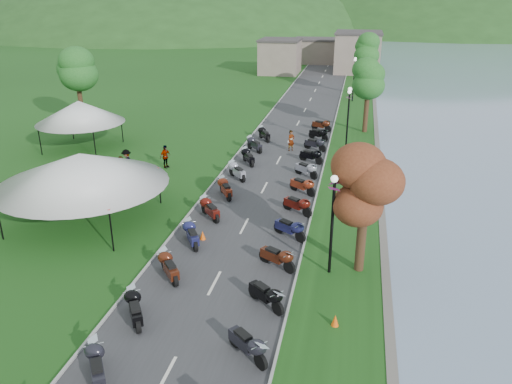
# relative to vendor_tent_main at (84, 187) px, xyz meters

# --- Properties ---
(road) EXTENTS (7.00, 120.00, 0.02)m
(road) POSITION_rel_vendor_tent_main_xyz_m (9.01, 18.97, -1.99)
(road) COLOR #38383B
(road) RESTS_ON ground
(hills_backdrop) EXTENTS (360.00, 120.00, 76.00)m
(hills_backdrop) POSITION_rel_vendor_tent_main_xyz_m (9.01, 178.97, -2.00)
(hills_backdrop) COLOR #285621
(hills_backdrop) RESTS_ON ground
(far_building) EXTENTS (18.00, 16.00, 5.00)m
(far_building) POSITION_rel_vendor_tent_main_xyz_m (7.01, 63.97, 0.50)
(far_building) COLOR gray
(far_building) RESTS_ON ground
(moto_row_left) EXTENTS (2.60, 42.22, 1.10)m
(moto_row_left) POSITION_rel_vendor_tent_main_xyz_m (6.78, -1.69, -1.45)
(moto_row_left) COLOR #331411
(moto_row_left) RESTS_ON ground
(moto_row_right) EXTENTS (2.60, 44.09, 1.10)m
(moto_row_right) POSITION_rel_vendor_tent_main_xyz_m (11.58, 1.74, -1.45)
(moto_row_right) COLOR #331411
(moto_row_right) RESTS_ON ground
(vendor_tent_main) EXTENTS (6.34, 6.34, 4.00)m
(vendor_tent_main) POSITION_rel_vendor_tent_main_xyz_m (0.00, 0.00, 0.00)
(vendor_tent_main) COLOR silver
(vendor_tent_main) RESTS_ON ground
(vendor_tent_side) EXTENTS (4.75, 4.75, 4.00)m
(vendor_tent_side) POSITION_rel_vendor_tent_main_xyz_m (-7.50, 12.85, 0.00)
(vendor_tent_side) COLOR silver
(vendor_tent_side) RESTS_ON ground
(tree_lakeside) EXTENTS (2.40, 2.40, 6.68)m
(tree_lakeside) POSITION_rel_vendor_tent_main_xyz_m (15.36, -2.50, 1.34)
(tree_lakeside) COLOR #2C7528
(tree_lakeside) RESTS_ON ground
(pedestrian_a) EXTENTS (0.73, 0.77, 1.71)m
(pedestrian_a) POSITION_rel_vendor_tent_main_xyz_m (-0.96, 6.54, -2.00)
(pedestrian_a) COLOR slate
(pedestrian_a) RESTS_ON ground
(pedestrian_b) EXTENTS (1.05, 0.74, 1.95)m
(pedestrian_b) POSITION_rel_vendor_tent_main_xyz_m (-1.79, 3.45, -2.00)
(pedestrian_b) COLOR slate
(pedestrian_b) RESTS_ON ground
(pedestrian_c) EXTENTS (1.09, 1.25, 1.84)m
(pedestrian_c) POSITION_rel_vendor_tent_main_xyz_m (-1.11, 7.63, -2.00)
(pedestrian_c) COLOR slate
(pedestrian_c) RESTS_ON ground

